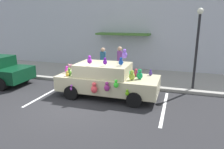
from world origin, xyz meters
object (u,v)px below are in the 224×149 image
Objects in this scene: plush_covered_car at (107,80)px; pedestrian_walking_past at (103,64)px; pedestrian_near_shopfront at (120,64)px; teddy_bear_on_sidewalk at (70,70)px; street_lamp_post at (197,41)px.

plush_covered_car is 2.54m from pedestrian_walking_past.
pedestrian_near_shopfront is 0.98m from pedestrian_walking_past.
pedestrian_walking_past is at bearing -175.40° from pedestrian_near_shopfront.
plush_covered_car is at bearing -35.19° from teddy_bear_on_sidewalk.
pedestrian_walking_past is (2.08, 0.11, 0.50)m from teddy_bear_on_sidewalk.
plush_covered_car is 4.66m from street_lamp_post.
street_lamp_post is 4.21m from pedestrian_near_shopfront.
teddy_bear_on_sidewalk is 0.42× the size of pedestrian_walking_past.
street_lamp_post reaches higher than teddy_bear_on_sidewalk.
street_lamp_post is (6.98, -0.23, 2.01)m from teddy_bear_on_sidewalk.
pedestrian_walking_past is at bearing 3.11° from teddy_bear_on_sidewalk.
pedestrian_near_shopfront is at bearing 173.94° from street_lamp_post.
plush_covered_car is 2.40m from pedestrian_near_shopfront.
teddy_bear_on_sidewalk is (-3.11, 2.19, -0.30)m from plush_covered_car.
pedestrian_near_shopfront is (-0.06, 2.39, 0.26)m from plush_covered_car.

